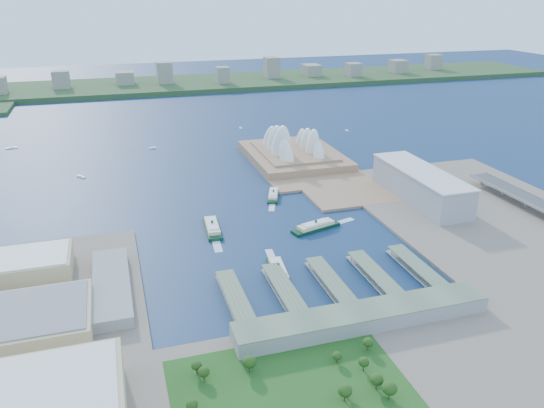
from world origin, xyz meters
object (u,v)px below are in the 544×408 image
object	(u,v)px
ferry_d	(316,225)
ferry_c	(279,268)
toaster_building	(420,185)
ferry_b	(273,193)
ferry_a	(212,225)
opera_house	(294,140)

from	to	relation	value
ferry_d	ferry_c	bearing A→B (deg)	123.45
toaster_building	ferry_b	bearing A→B (deg)	158.42
ferry_a	ferry_b	size ratio (longest dim) A/B	1.17
toaster_building	ferry_c	distance (m)	246.15
ferry_c	toaster_building	bearing A→B (deg)	-145.64
toaster_building	ferry_a	xyz separation A→B (m)	(-254.84, -8.33, -15.08)
opera_house	ferry_b	xyz separation A→B (m)	(-74.01, -135.12, -27.35)
ferry_a	ferry_d	xyz separation A→B (m)	(105.89, -30.86, -0.12)
ferry_a	opera_house	bearing A→B (deg)	55.80
ferry_a	ferry_d	world-z (taller)	ferry_a
opera_house	toaster_building	distance (m)	219.62
ferry_a	toaster_building	bearing A→B (deg)	6.02
ferry_a	ferry_b	xyz separation A→B (m)	(90.83, 73.21, -0.77)
ferry_b	ferry_c	size ratio (longest dim) A/B	0.94
ferry_b	ferry_a	bearing A→B (deg)	-120.87
toaster_building	ferry_a	size ratio (longest dim) A/B	2.70
toaster_building	ferry_a	world-z (taller)	toaster_building
opera_house	ferry_c	bearing A→B (deg)	-111.61
ferry_a	ferry_b	world-z (taller)	ferry_a
toaster_building	ferry_c	bearing A→B (deg)	-151.44
toaster_building	ferry_c	xyz separation A→B (m)	(-215.77, -117.45, -15.56)
ferry_b	toaster_building	bearing A→B (deg)	-1.33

